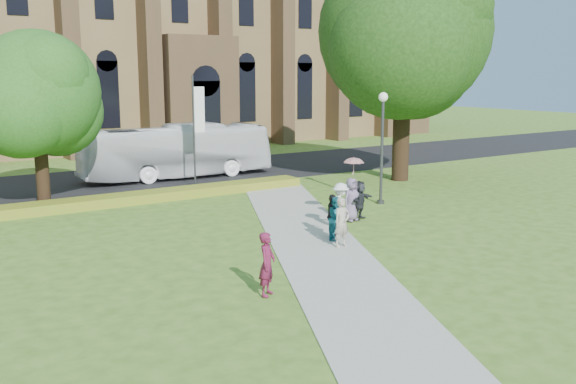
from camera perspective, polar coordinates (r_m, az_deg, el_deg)
ground at (r=21.26m, az=4.78°, el=-6.21°), size 160.00×160.00×0.00m
road at (r=38.58m, az=-13.99°, el=1.12°), size 160.00×10.00×0.02m
footpath at (r=22.02m, az=3.16°, el=-5.55°), size 15.58×28.54×0.04m
flower_hedge at (r=31.57m, az=-13.22°, el=-0.49°), size 18.00×1.40×0.45m
streetlamp at (r=30.31m, az=8.38°, el=5.09°), size 0.44×0.44×5.24m
large_tree at (r=37.29m, az=10.31°, el=13.84°), size 9.60×9.60×13.20m
street_tree_1 at (r=31.15m, az=-21.44°, el=8.18°), size 5.60×5.60×8.05m
banner_pole_0 at (r=34.57m, az=-8.20°, el=5.91°), size 0.70×0.10×6.00m
tour_coach at (r=38.21m, az=-9.85°, el=3.59°), size 11.38×3.07×3.14m
pedestrian_0 at (r=17.77m, az=-1.87°, el=-6.41°), size 0.78×0.74×1.79m
pedestrian_1 at (r=23.68m, az=4.33°, el=-2.35°), size 0.99×0.96×1.61m
pedestrian_2 at (r=25.29m, az=4.69°, el=-1.25°), size 1.15×1.37×1.85m
pedestrian_3 at (r=24.01m, az=3.93°, el=-2.13°), size 0.95×0.97×1.64m
pedestrian_4 at (r=26.78m, az=5.64°, el=-0.65°), size 0.98×0.74×1.80m
pedestrian_5 at (r=27.15m, az=6.41°, el=-0.70°), size 1.58×1.04×1.63m
pedestrian_6 at (r=22.70m, az=4.82°, el=-2.71°), size 0.66×0.45×1.77m
parasol at (r=26.75m, az=5.86°, el=2.09°), size 0.98×0.98×0.74m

